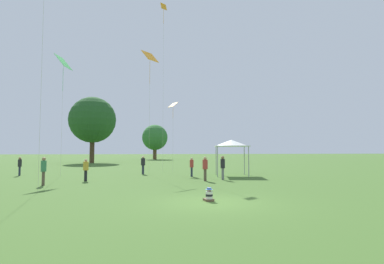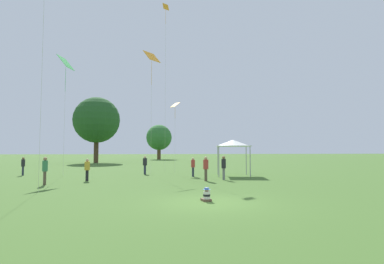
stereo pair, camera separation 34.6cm
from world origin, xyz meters
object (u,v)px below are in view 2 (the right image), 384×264
canopy_tent (233,143)px  person_standing_0 (45,168)px  seated_toddler (207,195)px  person_standing_1 (145,163)px  kite_4 (175,107)px  person_standing_3 (206,167)px  person_standing_4 (193,165)px  kite_1 (166,20)px  person_standing_2 (23,164)px  person_standing_6 (224,165)px  kite_0 (66,65)px  distant_tree_1 (159,138)px  person_standing_5 (87,168)px  distant_tree_0 (97,120)px  kite_5 (152,59)px

canopy_tent → person_standing_0: bearing=-159.0°
seated_toddler → person_standing_1: 15.14m
kite_4 → person_standing_3: bearing=23.0°
person_standing_3 → person_standing_4: bearing=40.8°
kite_1 → kite_4: 9.43m
person_standing_3 → kite_4: bearing=44.5°
person_standing_2 → person_standing_6: person_standing_6 is taller
seated_toddler → person_standing_1: bearing=91.0°
person_standing_4 → kite_0: bearing=-15.9°
kite_0 → person_standing_4: bearing=-43.8°
canopy_tent → person_standing_6: bearing=-115.6°
person_standing_0 → kite_1: bearing=44.4°
person_standing_3 → distant_tree_1: 50.34m
kite_1 → seated_toddler: bearing=-76.0°
seated_toddler → kite_0: size_ratio=0.06×
person_standing_4 → person_standing_5: 8.29m
distant_tree_0 → seated_toddler: bearing=-73.0°
person_standing_5 → canopy_tent: size_ratio=0.48×
person_standing_1 → person_standing_4: (4.03, -3.01, -0.04)m
person_standing_2 → person_standing_5: (6.52, -5.36, -0.03)m
person_standing_0 → kite_0: (-0.95, 7.03, 8.61)m
person_standing_5 → kite_5: kite_5 is taller
person_standing_3 → kite_4: (-1.66, 8.40, 5.44)m
person_standing_0 → kite_5: 13.52m
person_standing_6 → distant_tree_0: bearing=-115.5°
seated_toddler → kite_4: kite_4 is taller
person_standing_2 → distant_tree_0: 26.48m
person_standing_4 → distant_tree_0: size_ratio=0.14×
seated_toddler → person_standing_6: (2.81, 8.87, 0.81)m
kite_4 → distant_tree_0: size_ratio=0.61×
person_standing_1 → person_standing_5: 6.69m
person_standing_3 → distant_tree_1: bearing=36.4°
canopy_tent → kite_1: 15.23m
seated_toddler → person_standing_5: person_standing_5 is taller
seated_toddler → person_standing_2: size_ratio=0.37×
kite_5 → distant_tree_1: kite_5 is taller
person_standing_3 → person_standing_6: bearing=-32.7°
person_standing_1 → kite_0: bearing=-178.9°
person_standing_0 → person_standing_2: 8.85m
person_standing_0 → kite_1: 19.84m
person_standing_5 → distant_tree_0: size_ratio=0.14×
person_standing_3 → canopy_tent: 5.34m
kite_0 → person_standing_6: bearing=-54.0°
person_standing_0 → canopy_tent: 14.59m
person_standing_0 → person_standing_2: person_standing_0 is taller
person_standing_5 → kite_1: (5.80, 8.44, 14.85)m
canopy_tent → person_standing_4: bearing=-172.5°
kite_5 → person_standing_4: bearing=-35.6°
person_standing_2 → kite_0: (3.51, -0.62, 8.72)m
kite_0 → canopy_tent: bearing=-39.1°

